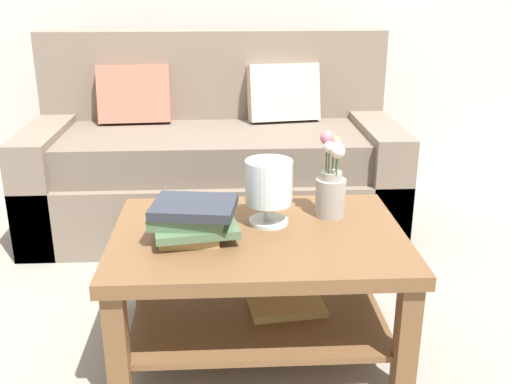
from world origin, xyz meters
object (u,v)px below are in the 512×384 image
at_px(glass_hurricane_vase, 269,185).
at_px(flower_pitcher, 331,184).
at_px(couch, 215,161).
at_px(book_stack_main, 192,220).
at_px(coffee_table, 259,265).

xyz_separation_m(glass_hurricane_vase, flower_pitcher, (0.24, 0.06, -0.02)).
xyz_separation_m(couch, glass_hurricane_vase, (0.22, -1.19, 0.26)).
xyz_separation_m(book_stack_main, flower_pitcher, (0.52, 0.19, 0.06)).
distance_m(coffee_table, glass_hurricane_vase, 0.30).
bearing_deg(glass_hurricane_vase, couch, 100.39).
bearing_deg(book_stack_main, couch, 87.43).
bearing_deg(book_stack_main, coffee_table, 10.57).
relative_size(couch, book_stack_main, 6.26).
bearing_deg(flower_pitcher, book_stack_main, -159.84).
bearing_deg(couch, coffee_table, -82.09).
distance_m(coffee_table, book_stack_main, 0.32).
relative_size(coffee_table, flower_pitcher, 3.19).
height_order(coffee_table, flower_pitcher, flower_pitcher).
bearing_deg(glass_hurricane_vase, flower_pitcher, 14.64).
xyz_separation_m(couch, flower_pitcher, (0.46, -1.13, 0.24)).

